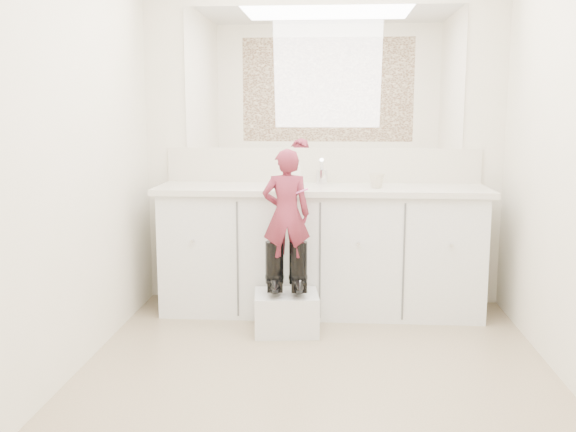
{
  "coord_description": "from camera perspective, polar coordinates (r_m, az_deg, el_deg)",
  "views": [
    {
      "loc": [
        0.09,
        -3.2,
        1.4
      ],
      "look_at": [
        -0.19,
        0.7,
        0.76
      ],
      "focal_mm": 40.0,
      "sensor_mm": 36.0,
      "label": 1
    }
  ],
  "objects": [
    {
      "name": "boot_left",
      "position": [
        4.08,
        -1.2,
        -4.59
      ],
      "size": [
        0.15,
        0.24,
        0.33
      ],
      "primitive_type": null,
      "rotation": [
        0.0,
        0.0,
        0.11
      ],
      "color": "black",
      "rests_on": "step_stool"
    },
    {
      "name": "toothbrush",
      "position": [
        3.97,
        0.84,
        2.09
      ],
      "size": [
        0.14,
        0.03,
        0.06
      ],
      "primitive_type": "cylinder",
      "rotation": [
        0.0,
        1.22,
        0.11
      ],
      "color": "#EF5DB2",
      "rests_on": "toddler"
    },
    {
      "name": "toddler",
      "position": [
        4.01,
        -0.15,
        0.15
      ],
      "size": [
        0.32,
        0.23,
        0.82
      ],
      "primitive_type": "imported",
      "rotation": [
        0.0,
        0.0,
        3.25
      ],
      "color": "#B4374C",
      "rests_on": "step_stool"
    },
    {
      "name": "step_stool",
      "position": [
        4.16,
        -0.15,
        -8.57
      ],
      "size": [
        0.44,
        0.38,
        0.26
      ],
      "primitive_type": "cube",
      "rotation": [
        0.0,
        0.0,
        0.11
      ],
      "color": "silver",
      "rests_on": "floor"
    },
    {
      "name": "boot_right",
      "position": [
        4.07,
        0.91,
        -4.63
      ],
      "size": [
        0.15,
        0.24,
        0.33
      ],
      "primitive_type": null,
      "rotation": [
        0.0,
        0.0,
        0.11
      ],
      "color": "black",
      "rests_on": "step_stool"
    },
    {
      "name": "vanity_cabinet",
      "position": [
        4.53,
        2.93,
        -3.2
      ],
      "size": [
        2.2,
        0.55,
        0.85
      ],
      "primitive_type": "cube",
      "color": "silver",
      "rests_on": "floor"
    },
    {
      "name": "wall_front",
      "position": [
        1.71,
        1.15,
        2.44
      ],
      "size": [
        2.6,
        0.0,
        2.6
      ],
      "primitive_type": "plane",
      "rotation": [
        -1.57,
        0.0,
        0.0
      ],
      "color": "beige",
      "rests_on": "floor"
    },
    {
      "name": "faucet",
      "position": [
        4.59,
        3.03,
        3.49
      ],
      "size": [
        0.08,
        0.08,
        0.1
      ],
      "primitive_type": "cylinder",
      "color": "silver",
      "rests_on": "countertop"
    },
    {
      "name": "cup",
      "position": [
        4.4,
        7.9,
        3.15
      ],
      "size": [
        0.13,
        0.13,
        0.1
      ],
      "primitive_type": "imported",
      "rotation": [
        0.0,
        0.0,
        -0.24
      ],
      "color": "beige",
      "rests_on": "countertop"
    },
    {
      "name": "wall_back",
      "position": [
        4.7,
        3.08,
        6.79
      ],
      "size": [
        2.6,
        0.0,
        2.6
      ],
      "primitive_type": "plane",
      "rotation": [
        1.57,
        0.0,
        0.0
      ],
      "color": "beige",
      "rests_on": "floor"
    },
    {
      "name": "soap_bottle",
      "position": [
        4.37,
        0.48,
        3.99
      ],
      "size": [
        0.11,
        0.11,
        0.22
      ],
      "primitive_type": "imported",
      "rotation": [
        0.0,
        0.0,
        0.09
      ],
      "color": "white",
      "rests_on": "countertop"
    },
    {
      "name": "wall_left",
      "position": [
        3.49,
        -19.4,
        5.42
      ],
      "size": [
        0.0,
        3.0,
        3.0
      ],
      "primitive_type": "plane",
      "rotation": [
        1.57,
        0.0,
        1.57
      ],
      "color": "beige",
      "rests_on": "floor"
    },
    {
      "name": "backsplash",
      "position": [
        4.7,
        3.06,
        4.53
      ],
      "size": [
        2.28,
        0.03,
        0.25
      ],
      "primitive_type": "cube",
      "color": "beige",
      "rests_on": "countertop"
    },
    {
      "name": "countertop",
      "position": [
        4.44,
        2.98,
        2.37
      ],
      "size": [
        2.28,
        0.58,
        0.04
      ],
      "primitive_type": "cube",
      "color": "beige",
      "rests_on": "vanity_cabinet"
    },
    {
      "name": "dot_panel",
      "position": [
        1.73,
        1.21,
        17.49
      ],
      "size": [
        2.0,
        0.01,
        1.2
      ],
      "primitive_type": "cube",
      "color": "#472819",
      "rests_on": "wall_front"
    },
    {
      "name": "mirror",
      "position": [
        4.69,
        3.13,
        12.17
      ],
      "size": [
        2.0,
        0.02,
        1.0
      ],
      "primitive_type": "cube",
      "color": "white",
      "rests_on": "wall_back"
    },
    {
      "name": "floor",
      "position": [
        3.49,
        2.42,
        -14.43
      ],
      "size": [
        3.0,
        3.0,
        0.0
      ],
      "primitive_type": "plane",
      "color": "#856E57",
      "rests_on": "ground"
    }
  ]
}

